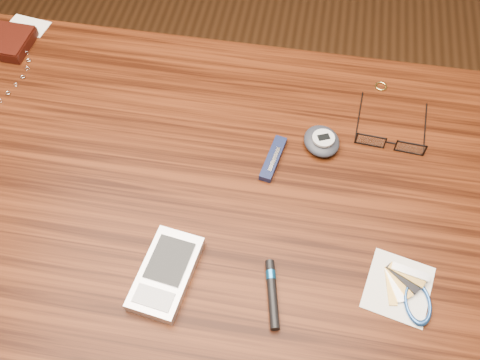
% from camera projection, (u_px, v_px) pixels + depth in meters
% --- Properties ---
extents(ground, '(3.80, 3.80, 0.00)m').
position_uv_depth(ground, '(220.00, 357.00, 1.38)').
color(ground, '#472814').
rests_on(ground, ground).
extents(desk, '(1.00, 0.70, 0.75)m').
position_uv_depth(desk, '(207.00, 241.00, 0.85)').
color(desk, '#3B1809').
rests_on(desk, ground).
extents(wallet_and_card, '(0.11, 0.13, 0.02)m').
position_uv_depth(wallet_and_card, '(3.00, 41.00, 0.95)').
color(wallet_and_card, black).
rests_on(wallet_and_card, desk).
extents(eyeglasses, '(0.11, 0.12, 0.02)m').
position_uv_depth(eyeglasses, '(390.00, 142.00, 0.82)').
color(eyeglasses, black).
rests_on(eyeglasses, desk).
extents(gold_ring, '(0.02, 0.02, 0.00)m').
position_uv_depth(gold_ring, '(381.00, 86.00, 0.90)').
color(gold_ring, '#DFCF70').
rests_on(gold_ring, desk).
extents(pda_phone, '(0.08, 0.13, 0.02)m').
position_uv_depth(pda_phone, '(166.00, 273.00, 0.70)').
color(pda_phone, '#B5B5B9').
rests_on(pda_phone, desk).
extents(pedometer, '(0.07, 0.08, 0.03)m').
position_uv_depth(pedometer, '(322.00, 141.00, 0.82)').
color(pedometer, '#20212C').
rests_on(pedometer, desk).
extents(notepad_keys, '(0.10, 0.10, 0.01)m').
position_uv_depth(notepad_keys, '(408.00, 293.00, 0.69)').
color(notepad_keys, silver).
rests_on(notepad_keys, desk).
extents(pocket_knife, '(0.03, 0.08, 0.01)m').
position_uv_depth(pocket_knife, '(273.00, 158.00, 0.81)').
color(pocket_knife, '#0F1A32').
rests_on(pocket_knife, desk).
extents(black_blue_pen, '(0.03, 0.09, 0.01)m').
position_uv_depth(black_blue_pen, '(272.00, 292.00, 0.69)').
color(black_blue_pen, black).
rests_on(black_blue_pen, desk).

